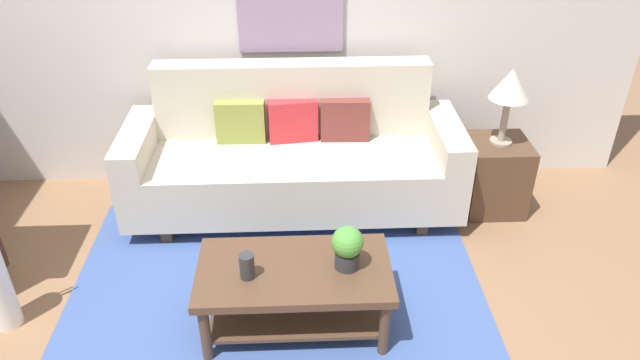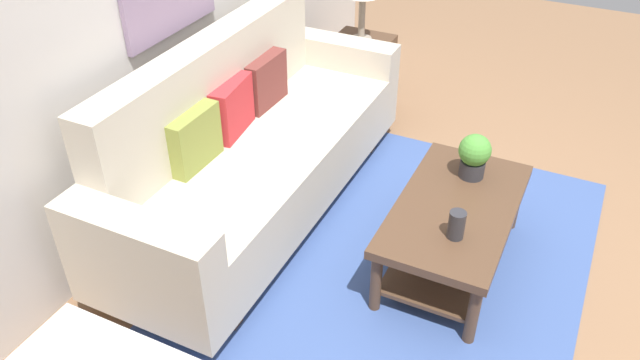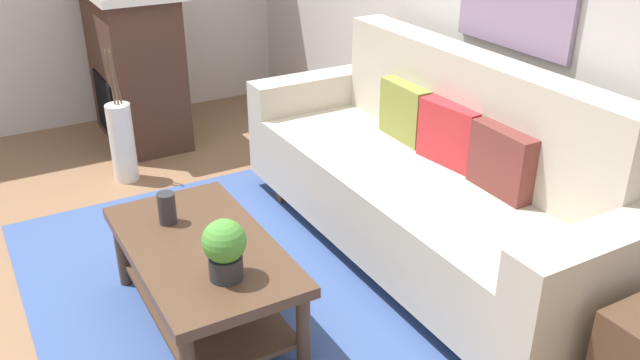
% 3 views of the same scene
% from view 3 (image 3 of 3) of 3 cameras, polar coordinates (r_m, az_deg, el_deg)
% --- Properties ---
extents(ground_plane, '(9.65, 9.65, 0.00)m').
position_cam_3_polar(ground_plane, '(3.30, -13.82, -11.73)').
color(ground_plane, '#8C6647').
extents(area_rug, '(2.62, 2.05, 0.01)m').
position_cam_3_polar(area_rug, '(3.42, -5.74, -9.38)').
color(area_rug, '#3D5693').
rests_on(area_rug, ground_plane).
extents(couch, '(2.43, 0.84, 1.08)m').
position_cam_3_polar(couch, '(3.55, 9.17, -0.18)').
color(couch, beige).
rests_on(couch, ground_plane).
extents(throw_pillow_olive, '(0.36, 0.13, 0.32)m').
position_cam_3_polar(throw_pillow_olive, '(3.80, 7.35, 5.83)').
color(throw_pillow_olive, olive).
rests_on(throw_pillow_olive, couch).
extents(throw_pillow_crimson, '(0.37, 0.16, 0.32)m').
position_cam_3_polar(throw_pillow_crimson, '(3.53, 11.05, 3.88)').
color(throw_pillow_crimson, red).
rests_on(throw_pillow_crimson, couch).
extents(throw_pillow_maroon, '(0.36, 0.13, 0.32)m').
position_cam_3_polar(throw_pillow_maroon, '(3.27, 15.34, 1.59)').
color(throw_pillow_maroon, brown).
rests_on(throw_pillow_maroon, couch).
extents(coffee_table, '(1.10, 0.60, 0.43)m').
position_cam_3_polar(coffee_table, '(3.08, -9.97, -7.21)').
color(coffee_table, '#513826').
rests_on(coffee_table, ground_plane).
extents(tabletop_vase, '(0.08, 0.08, 0.15)m').
position_cam_3_polar(tabletop_vase, '(3.18, -12.91, -2.36)').
color(tabletop_vase, '#2D2D33').
rests_on(tabletop_vase, coffee_table).
extents(potted_plant_tabletop, '(0.18, 0.18, 0.26)m').
position_cam_3_polar(potted_plant_tabletop, '(2.70, -8.13, -5.73)').
color(potted_plant_tabletop, '#2D2D33').
rests_on(potted_plant_tabletop, coffee_table).
extents(fireplace, '(1.02, 0.58, 1.16)m').
position_cam_3_polar(fireplace, '(5.19, -15.49, 9.54)').
color(fireplace, '#472D23').
rests_on(fireplace, ground_plane).
extents(floor_vase, '(0.16, 0.16, 0.53)m').
position_cam_3_polar(floor_vase, '(4.60, -16.49, 3.06)').
color(floor_vase, white).
rests_on(floor_vase, ground_plane).
extents(floor_vase_branch_a, '(0.05, 0.03, 0.36)m').
position_cam_3_polar(floor_vase_branch_a, '(4.44, -17.15, 8.26)').
color(floor_vase_branch_a, brown).
rests_on(floor_vase_branch_a, floor_vase).
extents(floor_vase_branch_b, '(0.01, 0.04, 0.36)m').
position_cam_3_polar(floor_vase_branch_b, '(4.47, -17.03, 8.40)').
color(floor_vase_branch_b, brown).
rests_on(floor_vase_branch_b, floor_vase).
extents(floor_vase_branch_c, '(0.02, 0.03, 0.36)m').
position_cam_3_polar(floor_vase_branch_c, '(4.46, -17.46, 8.32)').
color(floor_vase_branch_c, brown).
rests_on(floor_vase_branch_c, floor_vase).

